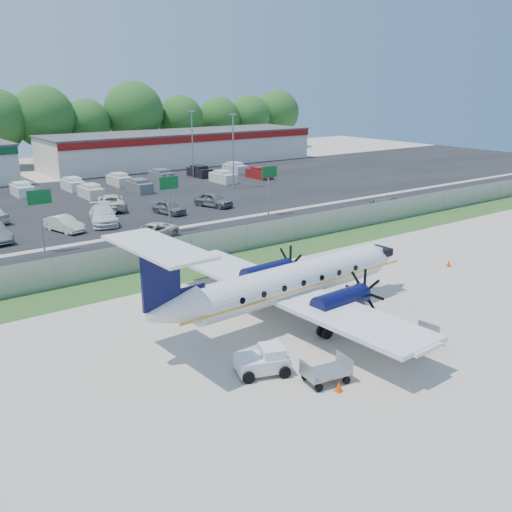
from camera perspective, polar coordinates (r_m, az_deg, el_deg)
ground at (r=31.64m, az=6.49°, el=-6.53°), size 170.00×170.00×0.00m
grass_verge at (r=40.66m, az=-5.01°, el=-1.13°), size 170.00×4.00×0.02m
access_road at (r=46.54m, az=-9.52°, el=1.02°), size 170.00×8.00×0.02m
parking_lot at (r=65.53m, az=-17.96°, el=5.00°), size 170.00×32.00×0.02m
perimeter_fence at (r=42.02m, az=-6.47°, el=0.84°), size 120.00×0.06×1.99m
building_east at (r=95.51m, az=-7.46°, el=10.72°), size 44.40×12.40×5.24m
sign_left at (r=46.51m, az=-20.80°, el=4.71°), size 1.80×0.26×5.00m
sign_mid at (r=50.47m, az=-8.71°, el=6.48°), size 1.80×0.26×5.00m
sign_right at (r=56.33m, az=1.31°, el=7.73°), size 1.80×0.26×5.00m
light_pole_ne at (r=71.76m, az=-2.30°, el=10.97°), size 0.90×0.35×9.09m
light_pole_se at (r=80.20m, az=-6.39°, el=11.49°), size 0.90×0.35×9.09m
aircraft at (r=30.98m, az=3.24°, el=-2.62°), size 18.24×17.99×5.65m
pushback_tug at (r=25.96m, az=0.84°, el=-10.41°), size 2.65×2.30×1.25m
baggage_cart_near at (r=25.44m, az=7.01°, el=-11.41°), size 2.18×1.52×1.06m
baggage_cart_far at (r=29.35m, az=15.86°, el=-7.99°), size 2.08×1.36×1.04m
cone_nose at (r=42.91m, az=18.71°, el=-0.70°), size 0.34×0.34×0.48m
cone_port_wing at (r=24.95m, az=8.29°, el=-12.79°), size 0.33×0.33×0.47m
cone_starboard_wing at (r=38.36m, az=-8.78°, el=-1.93°), size 0.43×0.43×0.61m
road_car_mid at (r=48.58m, az=-10.34°, el=1.63°), size 5.22×3.54×1.33m
road_car_east at (r=60.05m, az=13.19°, el=4.35°), size 5.75×2.90×1.60m
parked_car_b at (r=53.18m, az=-18.55°, el=2.33°), size 2.63×4.50×1.40m
parked_car_c at (r=55.12m, az=-14.99°, el=3.13°), size 3.91×6.21×1.68m
parked_car_d at (r=58.02m, az=-8.68°, el=4.17°), size 2.43×4.25×1.36m
parked_car_e at (r=60.97m, az=-4.27°, el=4.93°), size 3.07×4.78×1.51m
parked_car_g at (r=61.32m, az=-14.25°, el=4.52°), size 4.55×6.40×1.62m
far_parking_rows at (r=70.22m, az=-19.29°, el=5.60°), size 56.00×10.00×1.60m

